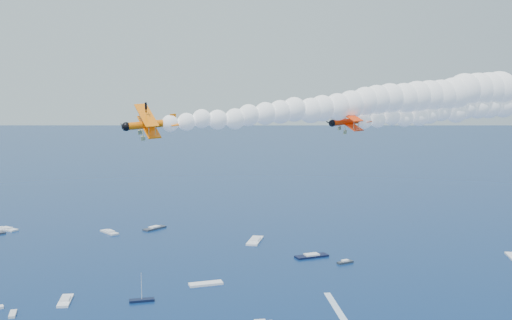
{
  "coord_description": "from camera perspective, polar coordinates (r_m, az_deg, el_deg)",
  "views": [
    {
      "loc": [
        -0.83,
        -82.52,
        63.21
      ],
      "look_at": [
        7.44,
        15.24,
        51.4
      ],
      "focal_mm": 43.05,
      "sensor_mm": 36.0,
      "label": 1
    }
  ],
  "objects": [
    {
      "name": "biplane_lead",
      "position": [
        105.42,
        8.68,
        3.56
      ],
      "size": [
        9.29,
        10.88,
        7.45
      ],
      "primitive_type": null,
      "rotation": [
        -0.26,
        0.07,
        3.39
      ],
      "color": "#F43105"
    },
    {
      "name": "biplane_trail",
      "position": [
        93.71,
        -9.77,
        3.28
      ],
      "size": [
        10.69,
        12.52,
        8.87
      ],
      "primitive_type": null,
      "rotation": [
        -0.32,
        0.07,
        3.41
      ],
      "color": "#FD6D05"
    },
    {
      "name": "smoke_trail_trail",
      "position": [
        105.37,
        8.87,
        5.12
      ],
      "size": [
        70.93,
        40.71,
        12.21
      ],
      "primitive_type": null,
      "rotation": [
        0.0,
        0.0,
        3.41
      ],
      "color": "white"
    },
    {
      "name": "spectator_boats",
      "position": [
        213.21,
        -7.04,
        -10.34
      ],
      "size": [
        214.98,
        153.67,
        0.7
      ],
      "color": "white",
      "rests_on": "ground"
    },
    {
      "name": "boat_wakes",
      "position": [
        174.66,
        6.98,
        -14.4
      ],
      "size": [
        219.67,
        40.18,
        0.04
      ],
      "color": "white",
      "rests_on": "ground"
    }
  ]
}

